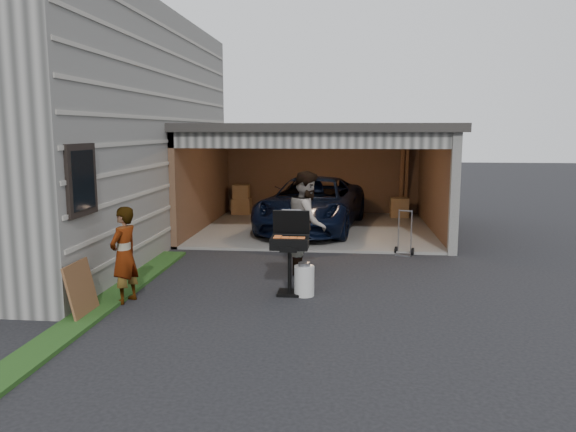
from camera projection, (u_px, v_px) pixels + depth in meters
name	position (u px, v px, depth m)	size (l,w,h in m)	color
ground	(252.00, 297.00, 9.36)	(80.00, 80.00, 0.00)	black
house	(32.00, 130.00, 13.48)	(7.00, 11.00, 5.50)	#474744
groundcover_strip	(96.00, 309.00, 8.60)	(0.50, 8.00, 0.06)	#193814
garage	(318.00, 162.00, 15.67)	(6.80, 6.30, 2.90)	#605E59
minivan	(312.00, 206.00, 15.25)	(2.34, 5.07, 1.41)	black
woman	(124.00, 255.00, 8.95)	(0.57, 0.37, 1.56)	#ADB9DA
man	(307.00, 222.00, 10.87)	(0.96, 0.75, 1.97)	#412819
bbq_grill	(290.00, 246.00, 9.40)	(0.63, 0.55, 1.40)	black
propane_tank	(304.00, 281.00, 9.38)	(0.34, 0.34, 0.51)	silver
plywood_panel	(81.00, 290.00, 8.29)	(0.04, 0.75, 0.84)	#55361D
hand_truck	(404.00, 246.00, 12.44)	(0.44, 0.39, 1.01)	slate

